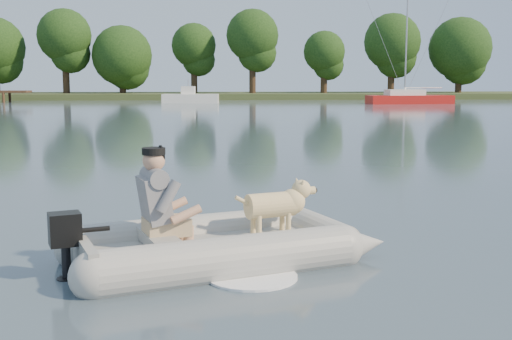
{
  "coord_description": "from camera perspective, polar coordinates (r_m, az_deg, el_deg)",
  "views": [
    {
      "loc": [
        -0.69,
        -7.36,
        2.09
      ],
      "look_at": [
        -0.03,
        2.01,
        0.75
      ],
      "focal_mm": 45.0,
      "sensor_mm": 36.0,
      "label": 1
    }
  ],
  "objects": [
    {
      "name": "dog",
      "position": [
        7.69,
        1.32,
        -3.53
      ],
      "size": [
        1.03,
        0.65,
        0.64
      ],
      "primitive_type": null,
      "rotation": [
        0.0,
        0.0,
        0.34
      ],
      "color": "#D1BA78",
      "rests_on": "dinghy"
    },
    {
      "name": "shore_bank",
      "position": [
        69.39,
        -3.48,
        6.58
      ],
      "size": [
        160.0,
        12.0,
        0.7
      ],
      "primitive_type": "cube",
      "color": "#47512D",
      "rests_on": "water"
    },
    {
      "name": "dinghy",
      "position": [
        7.38,
        -3.24,
        -3.42
      ],
      "size": [
        6.03,
        5.37,
        1.43
      ],
      "primitive_type": null,
      "rotation": [
        0.0,
        0.0,
        0.34
      ],
      "color": "#A3A39E",
      "rests_on": "water"
    },
    {
      "name": "sailboat",
      "position": [
        55.85,
        13.42,
        6.19
      ],
      "size": [
        7.28,
        2.7,
        9.8
      ],
      "rotation": [
        0.0,
        0.0,
        0.08
      ],
      "color": "#B11814",
      "rests_on": "water"
    },
    {
      "name": "outboard_motor",
      "position": [
        7.05,
        -16.56,
        -6.75
      ],
      "size": [
        0.51,
        0.43,
        0.82
      ],
      "primitive_type": null,
      "rotation": [
        0.0,
        0.0,
        0.34
      ],
      "color": "black",
      "rests_on": "dinghy"
    },
    {
      "name": "treeline",
      "position": [
        68.62,
        -6.67,
        10.89
      ],
      "size": [
        71.02,
        7.35,
        9.27
      ],
      "color": "#332316",
      "rests_on": "shore_bank"
    },
    {
      "name": "motorboat",
      "position": [
        56.23,
        -5.84,
        6.92
      ],
      "size": [
        5.13,
        2.28,
        2.12
      ],
      "primitive_type": null,
      "rotation": [
        0.0,
        0.0,
        -0.07
      ],
      "color": "white",
      "rests_on": "water"
    },
    {
      "name": "water",
      "position": [
        7.68,
        1.28,
        -7.66
      ],
      "size": [
        160.0,
        160.0,
        0.0
      ],
      "primitive_type": "plane",
      "color": "#4F5F6B",
      "rests_on": "ground"
    },
    {
      "name": "man",
      "position": [
        7.18,
        -8.83,
        -2.29
      ],
      "size": [
        0.92,
        0.86,
        1.12
      ],
      "primitive_type": null,
      "rotation": [
        0.0,
        0.0,
        0.34
      ],
      "color": "slate",
      "rests_on": "dinghy"
    }
  ]
}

